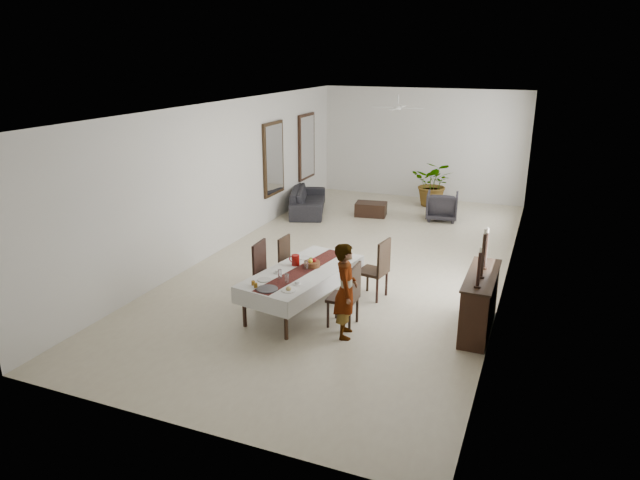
{
  "coord_description": "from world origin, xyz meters",
  "views": [
    {
      "loc": [
        3.54,
        -10.63,
        4.18
      ],
      "look_at": [
        -0.03,
        -1.88,
        1.05
      ],
      "focal_mm": 32.0,
      "sensor_mm": 36.0,
      "label": 1
    }
  ],
  "objects_px": {
    "woman": "(346,291)",
    "sofa": "(308,200)",
    "red_pitcher": "(296,260)",
    "sideboard_body": "(479,303)",
    "dining_table_top": "(302,272)"
  },
  "relations": [
    {
      "from": "woman",
      "to": "sofa",
      "type": "bearing_deg",
      "value": 10.56
    },
    {
      "from": "woman",
      "to": "sideboard_body",
      "type": "bearing_deg",
      "value": -80.31
    },
    {
      "from": "sideboard_body",
      "to": "woman",
      "type": "bearing_deg",
      "value": -153.01
    },
    {
      "from": "red_pitcher",
      "to": "woman",
      "type": "distance_m",
      "value": 1.46
    },
    {
      "from": "woman",
      "to": "sofa",
      "type": "relative_size",
      "value": 0.68
    },
    {
      "from": "dining_table_top",
      "to": "woman",
      "type": "bearing_deg",
      "value": -22.55
    },
    {
      "from": "red_pitcher",
      "to": "sideboard_body",
      "type": "relative_size",
      "value": 0.12
    },
    {
      "from": "sideboard_body",
      "to": "sofa",
      "type": "height_order",
      "value": "sideboard_body"
    },
    {
      "from": "dining_table_top",
      "to": "sofa",
      "type": "height_order",
      "value": "dining_table_top"
    },
    {
      "from": "woman",
      "to": "dining_table_top",
      "type": "bearing_deg",
      "value": 40.11
    },
    {
      "from": "dining_table_top",
      "to": "sideboard_body",
      "type": "relative_size",
      "value": 1.45
    },
    {
      "from": "woman",
      "to": "sofa",
      "type": "xyz_separation_m",
      "value": [
        -3.38,
        6.39,
        -0.43
      ]
    },
    {
      "from": "sofa",
      "to": "woman",
      "type": "bearing_deg",
      "value": -171.59
    },
    {
      "from": "dining_table_top",
      "to": "red_pitcher",
      "type": "height_order",
      "value": "red_pitcher"
    },
    {
      "from": "red_pitcher",
      "to": "woman",
      "type": "relative_size",
      "value": 0.12
    }
  ]
}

